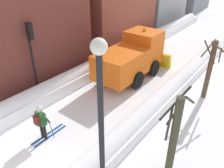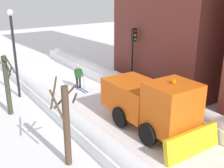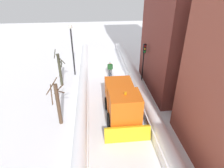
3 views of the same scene
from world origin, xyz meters
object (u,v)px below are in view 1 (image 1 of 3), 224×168
object	(u,v)px
plow_truck	(132,57)
skier	(41,121)
traffic_light_pole	(32,47)
street_lamp	(101,117)
bare_tree_mid	(210,68)
bare_tree_near	(174,136)

from	to	relation	value
plow_truck	skier	size ratio (longest dim) A/B	3.31
plow_truck	traffic_light_pole	bearing A→B (deg)	-119.10
plow_truck	skier	distance (m)	7.64
street_lamp	bare_tree_mid	distance (m)	8.90
traffic_light_pole	bare_tree_mid	bearing A→B (deg)	36.30
bare_tree_mid	skier	bearing A→B (deg)	-120.12
skier	bare_tree_near	distance (m)	5.63
plow_truck	street_lamp	xyz separation A→B (m)	(4.29, -8.35, 2.10)
traffic_light_pole	bare_tree_near	size ratio (longest dim) A/B	1.14
bare_tree_near	skier	bearing A→B (deg)	-162.42
plow_truck	street_lamp	size ratio (longest dim) A/B	1.05
bare_tree_near	bare_tree_mid	size ratio (longest dim) A/B	1.04
skier	street_lamp	xyz separation A→B (m)	(4.08, -0.73, 2.58)
plow_truck	traffic_light_pole	distance (m)	6.38
plow_truck	traffic_light_pole	xyz separation A→B (m)	(-3.01, -5.40, 1.58)
bare_tree_mid	street_lamp	bearing A→B (deg)	-93.65
skier	traffic_light_pole	bearing A→B (deg)	145.36
skier	street_lamp	world-z (taller)	street_lamp
street_lamp	bare_tree_near	size ratio (longest dim) A/B	1.50
traffic_light_pole	street_lamp	bearing A→B (deg)	-22.00
plow_truck	skier	bearing A→B (deg)	-88.41
bare_tree_near	bare_tree_mid	world-z (taller)	bare_tree_near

